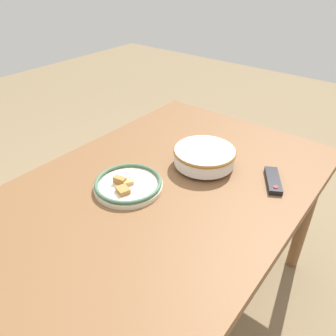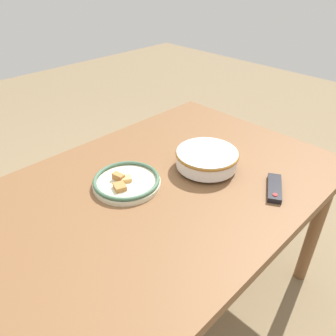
% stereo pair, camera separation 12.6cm
% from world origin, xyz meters
% --- Properties ---
extents(ground_plane, '(8.00, 8.00, 0.00)m').
position_xyz_m(ground_plane, '(0.00, 0.00, 0.00)').
color(ground_plane, '#7F6B4C').
extents(dining_table, '(1.47, 0.95, 0.72)m').
position_xyz_m(dining_table, '(0.00, 0.00, 0.65)').
color(dining_table, brown).
rests_on(dining_table, ground_plane).
extents(noodle_bowl, '(0.25, 0.25, 0.08)m').
position_xyz_m(noodle_bowl, '(-0.24, 0.05, 0.77)').
color(noodle_bowl, silver).
rests_on(noodle_bowl, dining_table).
extents(food_plate, '(0.26, 0.26, 0.05)m').
position_xyz_m(food_plate, '(0.06, -0.09, 0.74)').
color(food_plate, beige).
rests_on(food_plate, dining_table).
extents(tv_remote, '(0.17, 0.12, 0.02)m').
position_xyz_m(tv_remote, '(-0.31, 0.32, 0.73)').
color(tv_remote, black).
rests_on(tv_remote, dining_table).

